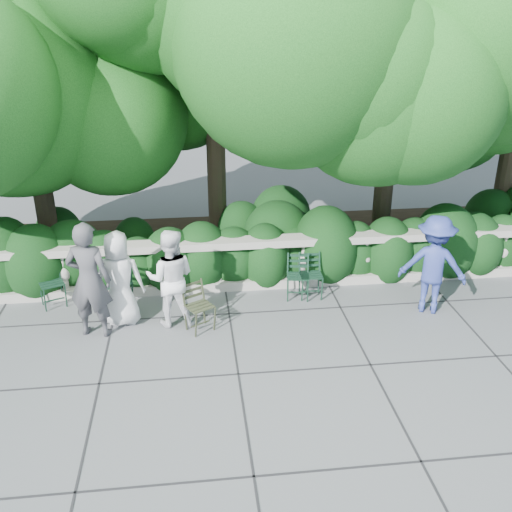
{
  "coord_description": "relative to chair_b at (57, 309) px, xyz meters",
  "views": [
    {
      "loc": [
        -1.06,
        -7.93,
        4.96
      ],
      "look_at": [
        0.0,
        1.0,
        1.0
      ],
      "focal_mm": 40.0,
      "sensor_mm": 36.0,
      "label": 1
    }
  ],
  "objects": [
    {
      "name": "chair_d",
      "position": [
        4.32,
        -0.23,
        0.0
      ],
      "size": [
        0.51,
        0.54,
        0.84
      ],
      "primitive_type": null,
      "rotation": [
        0.0,
        0.0,
        -0.16
      ],
      "color": "black",
      "rests_on": "ground"
    },
    {
      "name": "shrub_hedge",
      "position": [
        3.54,
        1.66,
        0.0
      ],
      "size": [
        15.0,
        2.6,
        1.7
      ],
      "primitive_type": null,
      "color": "black",
      "rests_on": "ground"
    },
    {
      "name": "ground",
      "position": [
        3.54,
        -1.34,
        0.0
      ],
      "size": [
        90.0,
        90.0,
        0.0
      ],
      "primitive_type": "plane",
      "color": "#53565B",
      "rests_on": "ground"
    },
    {
      "name": "person_casual_man",
      "position": [
        2.08,
        -0.73,
        0.85
      ],
      "size": [
        0.88,
        0.72,
        1.69
      ],
      "primitive_type": "imported",
      "rotation": [
        0.0,
        0.0,
        3.04
      ],
      "color": "white",
      "rests_on": "ground"
    },
    {
      "name": "person_woman_grey",
      "position": [
        0.81,
        -0.92,
        0.98
      ],
      "size": [
        0.79,
        0.61,
        1.95
      ],
      "primitive_type": "imported",
      "rotation": [
        0.0,
        0.0,
        2.93
      ],
      "color": "#444449",
      "rests_on": "ground"
    },
    {
      "name": "chair_b",
      "position": [
        0.0,
        0.0,
        0.0
      ],
      "size": [
        0.59,
        0.61,
        0.84
      ],
      "primitive_type": null,
      "rotation": [
        0.0,
        0.0,
        0.4
      ],
      "color": "black",
      "rests_on": "ground"
    },
    {
      "name": "person_businessman",
      "position": [
        1.23,
        -0.6,
        0.82
      ],
      "size": [
        0.85,
        0.6,
        1.64
      ],
      "primitive_type": "imported",
      "rotation": [
        0.0,
        0.0,
        3.04
      ],
      "color": "silver",
      "rests_on": "ground"
    },
    {
      "name": "chair_weathered",
      "position": [
        2.6,
        -1.14,
        0.0
      ],
      "size": [
        0.62,
        0.64,
        0.84
      ],
      "primitive_type": null,
      "rotation": [
        0.0,
        0.0,
        0.52
      ],
      "color": "black",
      "rests_on": "ground"
    },
    {
      "name": "chair_c",
      "position": [
        1.07,
        -0.24,
        0.0
      ],
      "size": [
        0.59,
        0.61,
        0.84
      ],
      "primitive_type": null,
      "rotation": [
        0.0,
        0.0,
        -0.38
      ],
      "color": "black",
      "rests_on": "ground"
    },
    {
      "name": "balustrade",
      "position": [
        3.54,
        0.46,
        0.49
      ],
      "size": [
        12.0,
        0.44,
        1.0
      ],
      "color": "#9E998E",
      "rests_on": "ground"
    },
    {
      "name": "tree_canopy",
      "position": [
        4.23,
        1.85,
        3.96
      ],
      "size": [
        15.04,
        6.52,
        6.78
      ],
      "color": "#3F3023",
      "rests_on": "ground"
    },
    {
      "name": "chair_f",
      "position": [
        4.58,
        -0.22,
        0.0
      ],
      "size": [
        0.45,
        0.49,
        0.84
      ],
      "primitive_type": null,
      "rotation": [
        0.0,
        0.0,
        -0.03
      ],
      "color": "black",
      "rests_on": "ground"
    },
    {
      "name": "person_older_blue",
      "position": [
        6.56,
        -0.79,
        0.88
      ],
      "size": [
        1.31,
        1.06,
        1.76
      ],
      "primitive_type": "imported",
      "rotation": [
        0.0,
        0.0,
        2.73
      ],
      "color": "navy",
      "rests_on": "ground"
    }
  ]
}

